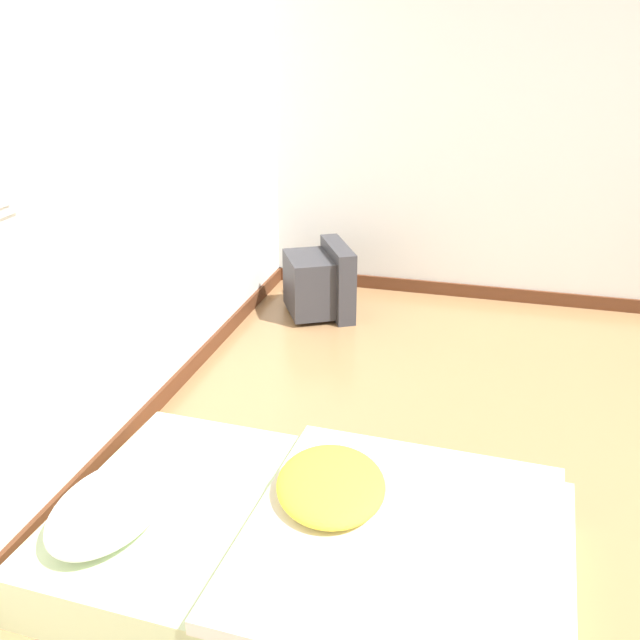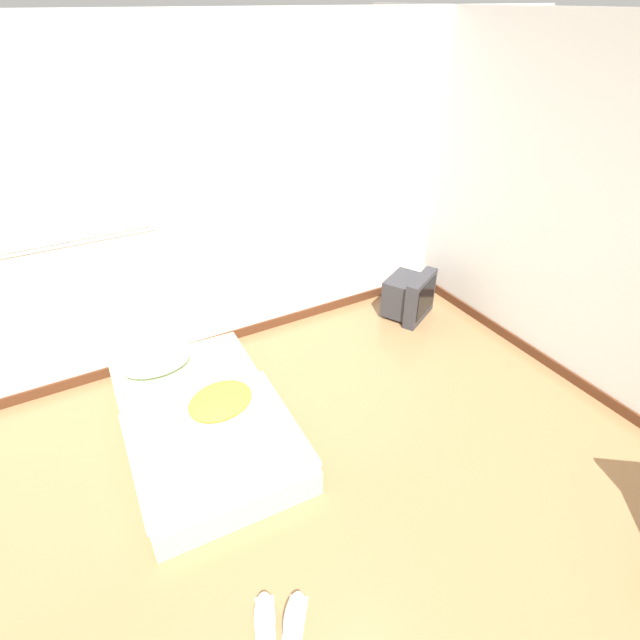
# 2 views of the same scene
# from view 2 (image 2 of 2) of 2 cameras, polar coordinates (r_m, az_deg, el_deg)

# --- Properties ---
(wall_back) EXTENTS (8.00, 0.08, 2.60)m
(wall_back) POSITION_cam_2_polar(r_m,az_deg,el_deg) (3.98, -20.08, 11.05)
(wall_back) COLOR silver
(wall_back) RESTS_ON ground_plane
(mattress_bed) EXTENTS (1.12, 1.75, 0.35)m
(mattress_bed) POSITION_cam_2_polar(r_m,az_deg,el_deg) (3.70, -13.24, -11.05)
(mattress_bed) COLOR beige
(mattress_bed) RESTS_ON ground_plane
(crt_tv) EXTENTS (0.57, 0.54, 0.45)m
(crt_tv) POSITION_cam_2_polar(r_m,az_deg,el_deg) (4.91, 10.17, 2.73)
(crt_tv) COLOR #333338
(crt_tv) RESTS_ON ground_plane
(sneaker_pair) EXTENTS (0.35, 0.35, 0.10)m
(sneaker_pair) POSITION_cam_2_polar(r_m,az_deg,el_deg) (2.91, -4.63, -30.85)
(sneaker_pair) COLOR silver
(sneaker_pair) RESTS_ON ground_plane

